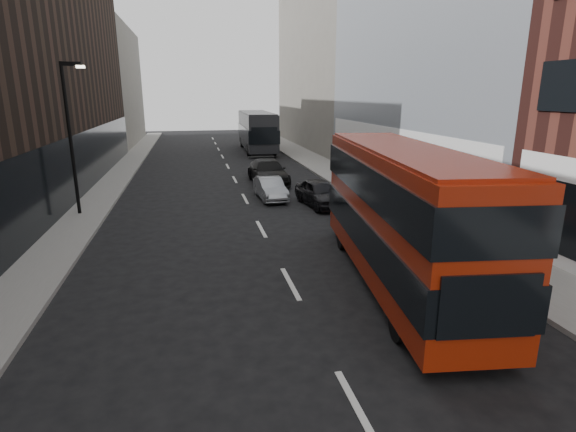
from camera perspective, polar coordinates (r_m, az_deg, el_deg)
sidewalk_right at (r=31.97m, az=6.94°, el=4.94°), size 3.00×80.00×0.15m
sidewalk_left at (r=30.71m, az=-21.65°, el=3.54°), size 2.00×80.00×0.15m
building_modern_block at (r=29.71m, az=18.21°, el=22.59°), size 5.03×22.00×20.00m
building_victorian at (r=50.90m, az=4.38°, el=19.65°), size 6.50×24.00×21.00m
building_left_mid at (r=35.82m, az=-27.22°, el=15.66°), size 5.00×24.00×14.00m
building_left_far at (r=57.40m, az=-21.57°, el=15.02°), size 5.00×20.00×13.00m
street_lamp at (r=23.42m, az=-25.84°, el=9.92°), size 1.06×0.22×7.00m
red_bus at (r=13.96m, az=14.17°, el=0.71°), size 3.77×10.74×4.26m
grey_bus at (r=46.89m, az=-3.99°, el=10.80°), size 3.24×12.32×3.95m
car_a at (r=23.80m, az=4.07°, el=2.96°), size 2.14×4.26×1.39m
car_b at (r=25.28m, az=-2.28°, el=3.52°), size 1.52×3.79×1.22m
car_c at (r=29.81m, az=-2.56°, el=5.65°), size 2.29×5.39×1.55m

